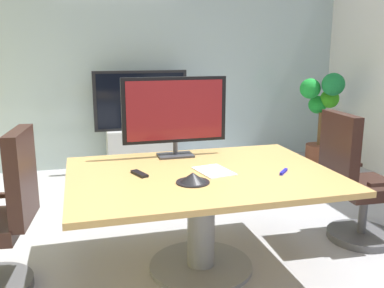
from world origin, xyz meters
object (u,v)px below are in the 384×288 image
object	(u,v)px
office_chair_right	(355,189)
tv_monitor	(175,112)
wall_display_unit	(142,137)
potted_plant	(321,113)
conference_table	(201,196)
remote_control	(139,174)
conference_phone	(193,178)

from	to	relation	value
office_chair_right	tv_monitor	size ratio (longest dim) A/B	1.30
wall_display_unit	potted_plant	xyz separation A→B (m)	(2.35, -0.48, 0.29)
conference_table	remote_control	distance (m)	0.47
tv_monitor	potted_plant	xyz separation A→B (m)	(2.39, 1.68, -0.36)
conference_table	potted_plant	size ratio (longest dim) A/B	1.44
tv_monitor	potted_plant	world-z (taller)	tv_monitor
wall_display_unit	remote_control	size ratio (longest dim) A/B	7.71
conference_table	conference_phone	distance (m)	0.32
office_chair_right	wall_display_unit	size ratio (longest dim) A/B	0.83
conference_phone	tv_monitor	bearing A→B (deg)	86.40
conference_phone	remote_control	world-z (taller)	conference_phone
remote_control	conference_phone	bearing A→B (deg)	-60.70
office_chair_right	tv_monitor	distance (m)	1.61
remote_control	conference_table	bearing A→B (deg)	-27.61
potted_plant	wall_display_unit	bearing A→B (deg)	168.35
office_chair_right	conference_table	bearing A→B (deg)	97.44
wall_display_unit	tv_monitor	bearing A→B (deg)	-91.12
conference_table	wall_display_unit	size ratio (longest dim) A/B	1.41
tv_monitor	remote_control	distance (m)	0.67
conference_table	tv_monitor	distance (m)	0.73
wall_display_unit	potted_plant	distance (m)	2.41
conference_phone	remote_control	xyz separation A→B (m)	(-0.31, 0.26, -0.02)
office_chair_right	conference_phone	xyz separation A→B (m)	(-1.48, -0.32, 0.31)
conference_table	tv_monitor	bearing A→B (deg)	98.49
office_chair_right	potted_plant	distance (m)	2.30
conference_table	tv_monitor	xyz separation A→B (m)	(-0.07, 0.50, 0.53)
wall_display_unit	potted_plant	world-z (taller)	wall_display_unit
remote_control	potted_plant	bearing A→B (deg)	17.40
conference_table	remote_control	size ratio (longest dim) A/B	10.84
conference_phone	remote_control	bearing A→B (deg)	139.69
wall_display_unit	conference_phone	xyz separation A→B (m)	(-0.09, -2.87, 0.32)
conference_phone	remote_control	distance (m)	0.41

